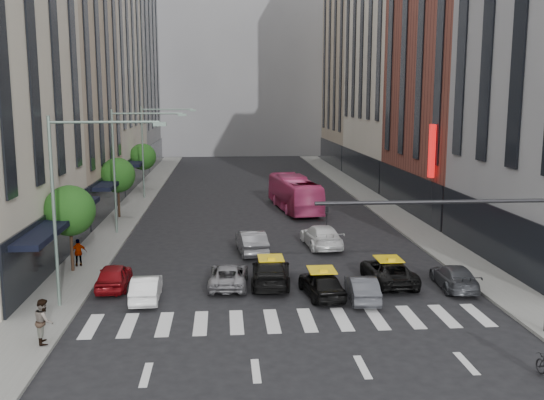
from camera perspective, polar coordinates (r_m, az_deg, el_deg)
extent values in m
plane|color=black|center=(26.57, 2.46, -12.40)|extent=(160.00, 160.00, 0.00)
cube|color=slate|center=(55.96, -13.19, -0.84)|extent=(3.00, 96.00, 0.15)
cube|color=slate|center=(57.22, 10.22, -0.51)|extent=(3.00, 96.00, 0.15)
cube|color=tan|center=(54.29, -19.86, 11.19)|extent=(8.00, 16.00, 24.00)
cube|color=beige|center=(72.25, -16.31, 15.60)|extent=(8.00, 20.00, 36.00)
cube|color=gray|center=(90.66, -13.78, 12.50)|extent=(8.00, 18.00, 30.00)
cube|color=brown|center=(55.32, 17.09, 12.33)|extent=(8.00, 18.00, 26.00)
cube|color=beige|center=(73.94, 11.72, 17.19)|extent=(8.00, 20.00, 40.00)
cube|color=tan|center=(91.76, 8.20, 12.01)|extent=(8.00, 18.00, 28.00)
cube|color=gray|center=(109.78, -3.09, 13.76)|extent=(30.00, 10.00, 36.00)
cylinder|color=black|center=(36.46, -18.35, -3.94)|extent=(0.18, 0.18, 3.15)
sphere|color=#154B16|center=(36.07, -18.51, -0.95)|extent=(2.88, 2.88, 2.88)
cylinder|color=black|center=(51.84, -14.23, 0.16)|extent=(0.18, 0.18, 3.15)
sphere|color=#154B16|center=(51.57, -14.32, 2.28)|extent=(2.88, 2.88, 2.88)
cylinder|color=black|center=(67.51, -12.01, 2.37)|extent=(0.18, 0.18, 3.15)
sphere|color=#154B16|center=(67.30, -12.07, 4.00)|extent=(2.88, 2.88, 2.88)
cylinder|color=gray|center=(29.99, -19.83, -1.16)|extent=(0.16, 0.16, 9.00)
cylinder|color=gray|center=(28.97, -15.49, 7.08)|extent=(5.00, 0.12, 0.12)
cube|color=gray|center=(28.62, -10.53, 7.03)|extent=(0.60, 0.25, 0.18)
cylinder|color=gray|center=(45.45, -14.63, 2.58)|extent=(0.16, 0.16, 9.00)
cylinder|color=gray|center=(44.78, -11.67, 7.98)|extent=(5.00, 0.12, 0.12)
cube|color=gray|center=(44.55, -8.45, 7.94)|extent=(0.60, 0.25, 0.18)
cylinder|color=gray|center=(61.19, -12.07, 4.40)|extent=(0.16, 0.16, 9.00)
cylinder|color=gray|center=(60.69, -9.84, 8.40)|extent=(5.00, 0.12, 0.12)
cube|color=gray|center=(60.52, -7.46, 8.36)|extent=(0.60, 0.25, 0.18)
cylinder|color=black|center=(25.31, 15.30, -0.18)|extent=(10.00, 0.16, 0.16)
imported|color=black|center=(24.25, 5.19, -1.49)|extent=(0.13, 0.16, 0.80)
cube|color=red|center=(47.30, 14.82, 4.48)|extent=(0.30, 0.70, 4.00)
imported|color=maroon|center=(33.22, -14.66, -6.94)|extent=(1.65, 3.97, 1.35)
imported|color=white|center=(31.02, -11.75, -8.09)|extent=(1.43, 3.86, 1.26)
imported|color=gray|center=(32.61, -4.12, -7.09)|extent=(2.27, 4.44, 1.20)
imported|color=black|center=(32.76, -0.12, -6.75)|extent=(2.45, 5.19, 1.46)
imported|color=black|center=(30.95, 4.69, -7.84)|extent=(2.15, 4.24, 1.38)
imported|color=#404147|center=(30.70, 8.47, -8.19)|extent=(1.56, 3.86, 1.25)
imported|color=black|center=(33.57, 10.88, -6.62)|extent=(2.35, 4.92, 1.35)
imported|color=#3C3F44|center=(33.65, 16.77, -6.92)|extent=(2.03, 4.39, 1.24)
imported|color=gray|center=(39.29, -1.95, -3.94)|extent=(2.09, 4.77, 1.52)
imported|color=white|center=(41.02, 4.66, -3.40)|extent=(2.51, 5.35, 1.51)
imported|color=#CB3B73|center=(54.08, 2.13, 0.60)|extent=(3.86, 11.11, 3.03)
imported|color=gray|center=(26.52, -20.69, -10.60)|extent=(0.93, 1.06, 1.84)
imported|color=gray|center=(37.52, -17.75, -4.73)|extent=(1.03, 0.68, 1.63)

